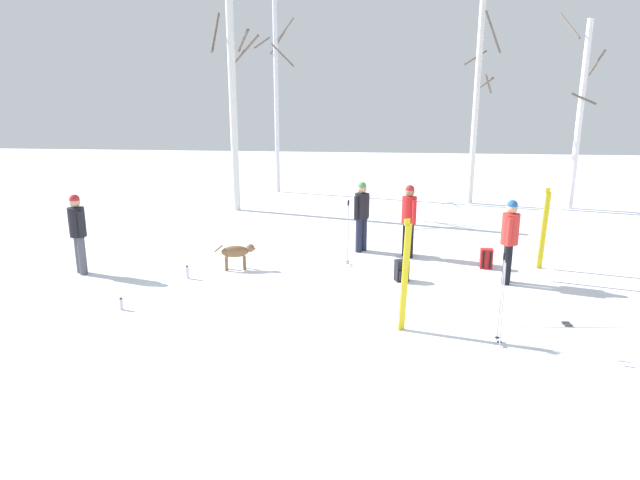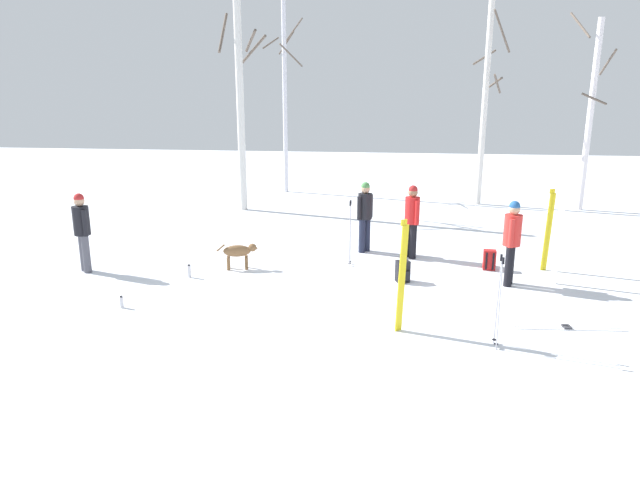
# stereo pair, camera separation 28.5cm
# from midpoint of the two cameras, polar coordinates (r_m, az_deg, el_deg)

# --- Properties ---
(ground_plane) EXTENTS (60.00, 60.00, 0.00)m
(ground_plane) POSITION_cam_midpoint_polar(r_m,az_deg,el_deg) (9.50, -3.10, -8.11)
(ground_plane) COLOR white
(person_0) EXTENTS (0.42, 0.37, 1.72)m
(person_0) POSITION_cam_midpoint_polar(r_m,az_deg,el_deg) (12.70, -24.37, 1.05)
(person_0) COLOR #4C4C56
(person_0) RESTS_ON ground_plane
(person_1) EXTENTS (0.34, 0.46, 1.72)m
(person_1) POSITION_cam_midpoint_polar(r_m,az_deg,el_deg) (12.99, 8.56, 2.46)
(person_1) COLOR black
(person_1) RESTS_ON ground_plane
(person_2) EXTENTS (0.36, 0.43, 1.72)m
(person_2) POSITION_cam_midpoint_polar(r_m,az_deg,el_deg) (13.33, 3.72, 2.90)
(person_2) COLOR #1E2338
(person_2) RESTS_ON ground_plane
(person_3) EXTENTS (0.34, 0.50, 1.72)m
(person_3) POSITION_cam_midpoint_polar(r_m,az_deg,el_deg) (11.54, 18.36, 0.37)
(person_3) COLOR black
(person_3) RESTS_ON ground_plane
(dog) EXTENTS (0.88, 0.37, 0.57)m
(dog) POSITION_cam_midpoint_polar(r_m,az_deg,el_deg) (12.15, -9.24, -1.28)
(dog) COLOR brown
(dog) RESTS_ON ground_plane
(ski_pair_planted_0) EXTENTS (0.18, 0.07, 1.79)m
(ski_pair_planted_0) POSITION_cam_midpoint_polar(r_m,az_deg,el_deg) (12.86, 21.58, 1.07)
(ski_pair_planted_0) COLOR yellow
(ski_pair_planted_0) RESTS_ON ground_plane
(ski_pair_planted_1) EXTENTS (0.11, 0.11, 2.01)m
(ski_pair_planted_1) POSITION_cam_midpoint_polar(r_m,az_deg,el_deg) (11.96, 22.54, 0.56)
(ski_pair_planted_1) COLOR white
(ski_pair_planted_1) RESTS_ON ground_plane
(ski_pair_planted_2) EXTENTS (0.17, 0.15, 1.84)m
(ski_pair_planted_2) POSITION_cam_midpoint_polar(r_m,az_deg,el_deg) (8.83, 7.87, -3.69)
(ski_pair_planted_2) COLOR yellow
(ski_pair_planted_2) RESTS_ON ground_plane
(ski_pair_lying_0) EXTENTS (1.79, 0.33, 0.05)m
(ski_pair_lying_0) POSITION_cam_midpoint_polar(r_m,az_deg,el_deg) (10.03, 23.65, -8.07)
(ski_pair_lying_0) COLOR white
(ski_pair_lying_0) RESTS_ON ground_plane
(ski_poles_0) EXTENTS (0.07, 0.24, 1.48)m
(ski_poles_0) POSITION_cam_midpoint_polar(r_m,az_deg,el_deg) (12.21, 2.25, 0.91)
(ski_poles_0) COLOR #B2B2BC
(ski_poles_0) RESTS_ON ground_plane
(ski_poles_1) EXTENTS (0.07, 0.26, 1.42)m
(ski_poles_1) POSITION_cam_midpoint_polar(r_m,az_deg,el_deg) (8.66, 17.42, -5.66)
(ski_poles_1) COLOR #B2B2BC
(ski_poles_1) RESTS_ON ground_plane
(backpack_0) EXTENTS (0.31, 0.33, 0.44)m
(backpack_0) POSITION_cam_midpoint_polar(r_m,az_deg,el_deg) (11.40, 7.75, -3.19)
(backpack_0) COLOR black
(backpack_0) RESTS_ON ground_plane
(backpack_1) EXTENTS (0.27, 0.30, 0.44)m
(backpack_1) POSITION_cam_midpoint_polar(r_m,az_deg,el_deg) (12.65, 16.20, -1.87)
(backpack_1) COLOR red
(backpack_1) RESTS_ON ground_plane
(water_bottle_0) EXTENTS (0.07, 0.07, 0.22)m
(water_bottle_0) POSITION_cam_midpoint_polar(r_m,az_deg,el_deg) (10.48, -20.60, -6.24)
(water_bottle_0) COLOR silver
(water_bottle_0) RESTS_ON ground_plane
(water_bottle_1) EXTENTS (0.07, 0.07, 0.28)m
(water_bottle_1) POSITION_cam_midpoint_polar(r_m,az_deg,el_deg) (11.82, -14.23, -3.27)
(water_bottle_1) COLOR silver
(water_bottle_1) RESTS_ON ground_plane
(birch_tree_0) EXTENTS (1.40, 1.40, 7.16)m
(birch_tree_0) POSITION_cam_midpoint_polar(r_m,az_deg,el_deg) (18.46, -9.45, 14.43)
(birch_tree_0) COLOR silver
(birch_tree_0) RESTS_ON ground_plane
(birch_tree_1) EXTENTS (1.48, 1.47, 7.71)m
(birch_tree_1) POSITION_cam_midpoint_polar(r_m,az_deg,el_deg) (22.03, -4.93, 15.28)
(birch_tree_1) COLOR silver
(birch_tree_1) RESTS_ON ground_plane
(birch_tree_2) EXTENTS (1.17, 1.24, 6.78)m
(birch_tree_2) POSITION_cam_midpoint_polar(r_m,az_deg,el_deg) (20.10, 15.50, 13.52)
(birch_tree_2) COLOR silver
(birch_tree_2) RESTS_ON ground_plane
(birch_tree_3) EXTENTS (1.31, 1.36, 6.32)m
(birch_tree_3) POSITION_cam_midpoint_polar(r_m,az_deg,el_deg) (20.31, 24.91, 11.81)
(birch_tree_3) COLOR white
(birch_tree_3) RESTS_ON ground_plane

